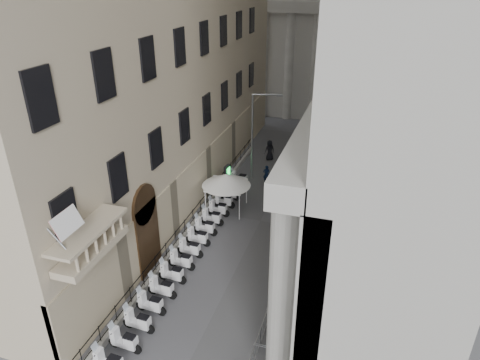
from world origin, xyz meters
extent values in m
cylinder|color=white|center=(-4.01, 18.75, 0.98)|extent=(0.06, 0.06, 1.97)
cylinder|color=white|center=(-1.50, 18.75, 0.98)|extent=(0.06, 0.06, 1.97)
cylinder|color=white|center=(-4.01, 21.25, 0.98)|extent=(0.06, 0.06, 1.97)
cylinder|color=white|center=(-1.50, 21.25, 0.98)|extent=(0.06, 0.06, 1.97)
cube|color=white|center=(-2.75, 20.00, 2.01)|extent=(2.68, 2.68, 0.11)
cone|color=white|center=(-2.75, 20.00, 2.46)|extent=(3.57, 3.57, 0.89)
cylinder|color=gray|center=(-2.50, 25.70, 3.68)|extent=(0.16, 0.16, 7.36)
cylinder|color=gray|center=(-1.43, 25.98, 7.36)|extent=(2.17, 0.67, 0.12)
cube|color=gray|center=(-0.45, 26.23, 7.31)|extent=(0.50, 0.31, 0.14)
cube|color=black|center=(-4.20, 24.21, 0.82)|extent=(0.33, 0.80, 1.64)
cube|color=#19E54C|center=(-4.07, 24.19, 1.00)|extent=(0.10, 0.59, 0.91)
imported|color=black|center=(-1.07, 25.24, 0.80)|extent=(0.65, 0.49, 1.60)
imported|color=black|center=(2.33, 29.75, 0.88)|extent=(1.07, 0.99, 1.76)
imported|color=black|center=(-2.00, 30.14, 0.96)|extent=(1.11, 1.05, 1.91)
camera|label=1|loc=(6.31, -6.25, 16.10)|focal=32.00mm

